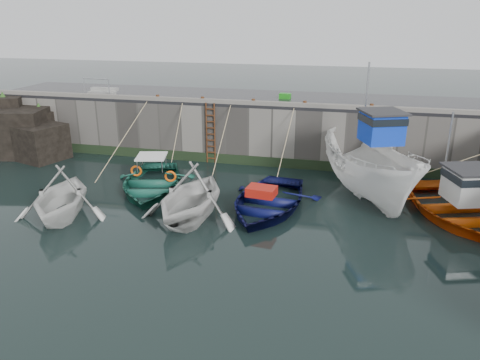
% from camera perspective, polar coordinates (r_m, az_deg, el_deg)
% --- Properties ---
extents(ground, '(120.00, 120.00, 0.00)m').
position_cam_1_polar(ground, '(15.76, -7.06, -9.05)').
color(ground, black).
rests_on(ground, ground).
extents(quay_back, '(30.00, 5.00, 3.00)m').
position_cam_1_polar(quay_back, '(26.57, 2.19, 6.56)').
color(quay_back, slate).
rests_on(quay_back, ground).
extents(road_back, '(30.00, 5.00, 0.16)m').
position_cam_1_polar(road_back, '(26.26, 2.24, 9.92)').
color(road_back, black).
rests_on(road_back, quay_back).
extents(kerb_back, '(30.00, 0.30, 0.20)m').
position_cam_1_polar(kerb_back, '(23.96, 1.11, 9.42)').
color(kerb_back, slate).
rests_on(kerb_back, road_back).
extents(algae_back, '(30.00, 0.08, 0.50)m').
position_cam_1_polar(algae_back, '(24.50, 0.97, 2.40)').
color(algae_back, black).
rests_on(algae_back, ground).
extents(rock_outcrop, '(5.85, 4.24, 3.41)m').
position_cam_1_polar(rock_outcrop, '(29.09, -25.22, 5.37)').
color(rock_outcrop, black).
rests_on(rock_outcrop, ground).
extents(ladder, '(0.51, 0.08, 3.20)m').
position_cam_1_polar(ladder, '(24.59, -3.61, 5.68)').
color(ladder, '#3F1E0F').
rests_on(ladder, ground).
extents(boat_near_white, '(4.91, 5.30, 2.31)m').
position_cam_1_polar(boat_near_white, '(19.75, -20.73, -4.09)').
color(boat_near_white, silver).
rests_on(boat_near_white, ground).
extents(boat_near_white_rope, '(0.04, 6.18, 3.10)m').
position_cam_1_polar(boat_near_white_rope, '(23.97, -13.83, 0.79)').
color(boat_near_white_rope, tan).
rests_on(boat_near_white_rope, ground).
extents(boat_near_blue, '(5.15, 6.28, 1.13)m').
position_cam_1_polar(boat_near_blue, '(21.55, -10.72, -1.13)').
color(boat_near_blue, '#185746').
rests_on(boat_near_blue, ground).
extents(boat_near_blue_rope, '(0.04, 3.33, 3.10)m').
position_cam_1_polar(boat_near_blue_rope, '(24.63, -7.42, 1.72)').
color(boat_near_blue_rope, tan).
rests_on(boat_near_blue_rope, ground).
extents(boat_near_blacktrim, '(4.40, 5.01, 2.51)m').
position_cam_1_polar(boat_near_blacktrim, '(18.33, -5.93, -4.70)').
color(boat_near_blacktrim, silver).
rests_on(boat_near_blacktrim, ground).
extents(boat_near_blacktrim_rope, '(0.04, 5.36, 3.10)m').
position_cam_1_polar(boat_near_blacktrim_rope, '(22.61, -1.91, 0.22)').
color(boat_near_blacktrim_rope, tan).
rests_on(boat_near_blacktrim_rope, ground).
extents(boat_near_navy, '(4.60, 6.00, 1.15)m').
position_cam_1_polar(boat_near_navy, '(19.21, 3.32, -3.44)').
color(boat_near_navy, '#0A0D3F').
rests_on(boat_near_navy, ground).
extents(boat_near_navy_rope, '(0.04, 3.95, 3.10)m').
position_cam_1_polar(boat_near_navy_rope, '(22.88, 5.12, 0.39)').
color(boat_near_navy_rope, tan).
rests_on(boat_near_navy_rope, ground).
extents(boat_far_white, '(5.44, 8.16, 5.95)m').
position_cam_1_polar(boat_far_white, '(20.72, 15.70, 1.23)').
color(boat_far_white, white).
rests_on(boat_far_white, ground).
extents(boat_far_orange, '(5.98, 7.09, 4.25)m').
position_cam_1_polar(boat_far_orange, '(20.09, 24.84, -3.02)').
color(boat_far_orange, '#E6540C').
rests_on(boat_far_orange, ground).
extents(fish_crate, '(0.63, 0.43, 0.28)m').
position_cam_1_polar(fish_crate, '(25.78, 5.51, 10.16)').
color(fish_crate, '#1D8A19').
rests_on(fish_crate, road_back).
extents(railing, '(1.60, 1.05, 1.00)m').
position_cam_1_polar(railing, '(28.11, -16.37, 10.39)').
color(railing, '#A5A8AD').
rests_on(railing, road_back).
extents(bollard_a, '(0.18, 0.18, 0.28)m').
position_cam_1_polar(bollard_a, '(25.58, -10.01, 9.88)').
color(bollard_a, '#3F1E0F').
rests_on(bollard_a, road_back).
extents(bollard_b, '(0.18, 0.18, 0.28)m').
position_cam_1_polar(bollard_b, '(24.70, -4.59, 9.77)').
color(bollard_b, '#3F1E0F').
rests_on(bollard_b, road_back).
extents(bollard_c, '(0.18, 0.18, 0.28)m').
position_cam_1_polar(bollard_c, '(24.01, 1.64, 9.54)').
color(bollard_c, '#3F1E0F').
rests_on(bollard_c, road_back).
extents(bollard_d, '(0.18, 0.18, 0.28)m').
position_cam_1_polar(bollard_d, '(23.62, 7.90, 9.19)').
color(bollard_d, '#3F1E0F').
rests_on(bollard_d, road_back).
extents(bollard_e, '(0.18, 0.18, 0.28)m').
position_cam_1_polar(bollard_e, '(23.53, 15.75, 8.60)').
color(bollard_e, '#3F1E0F').
rests_on(bollard_e, road_back).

